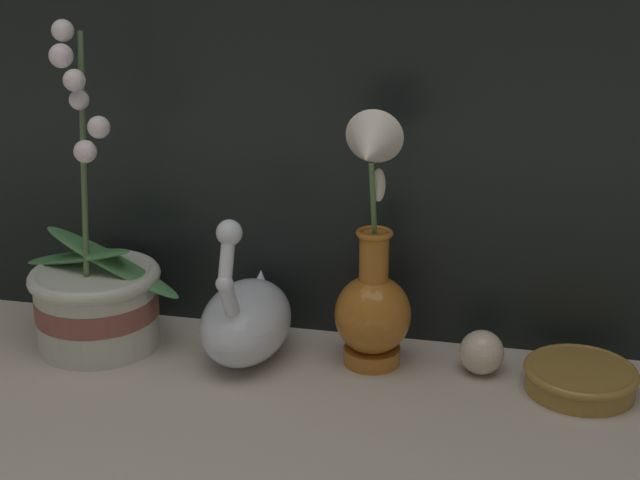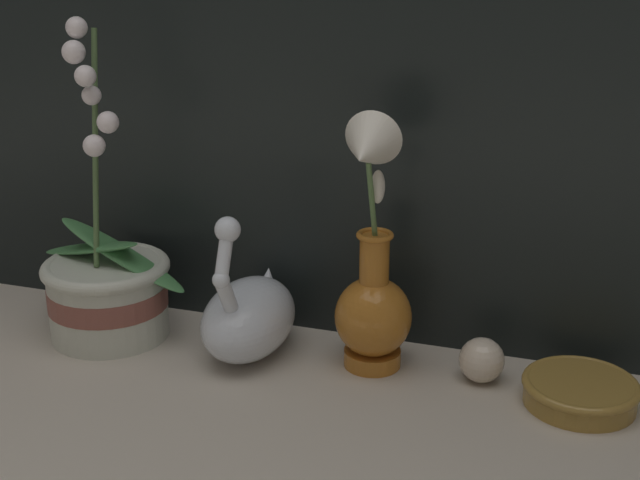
% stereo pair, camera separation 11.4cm
% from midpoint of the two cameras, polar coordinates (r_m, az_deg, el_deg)
% --- Properties ---
extents(ground_plane, '(2.80, 2.80, 0.00)m').
position_cam_midpoint_polar(ground_plane, '(1.15, 1.35, -10.29)').
color(ground_plane, '#BCB2A3').
extents(orchid_potted_plant, '(0.26, 0.18, 0.46)m').
position_cam_midpoint_polar(orchid_potted_plant, '(1.31, -11.06, -2.95)').
color(orchid_potted_plant, beige).
rests_on(orchid_potted_plant, ground_plane).
extents(swan_figurine, '(0.12, 0.20, 0.22)m').
position_cam_midpoint_polar(swan_figurine, '(1.24, -1.90, -4.82)').
color(swan_figurine, silver).
rests_on(swan_figurine, ground_plane).
extents(blue_vase, '(0.10, 0.14, 0.36)m').
position_cam_midpoint_polar(blue_vase, '(1.18, 6.13, -2.93)').
color(blue_vase, '#B26B23').
rests_on(blue_vase, ground_plane).
extents(glass_sphere, '(0.06, 0.06, 0.06)m').
position_cam_midpoint_polar(glass_sphere, '(1.21, 13.01, -7.56)').
color(glass_sphere, beige).
rests_on(glass_sphere, ground_plane).
extents(amber_dish, '(0.15, 0.15, 0.03)m').
position_cam_midpoint_polar(amber_dish, '(1.19, 19.02, -9.15)').
color(amber_dish, olive).
rests_on(amber_dish, ground_plane).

